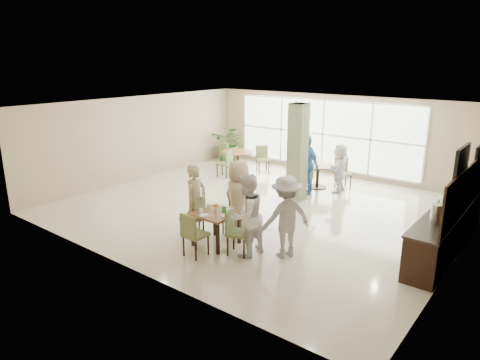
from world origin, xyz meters
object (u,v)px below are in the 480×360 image
Objects in this scene: main_table at (216,217)px; teen_far at (238,198)px; teen_left at (196,201)px; adult_standing at (296,151)px; adult_b at (340,168)px; round_table_right at (318,170)px; teen_standing at (286,217)px; round_table_left at (238,156)px; buffet_counter at (451,222)px; potted_plant at (229,143)px; adult_a at (306,165)px; teen_right at (247,215)px.

teen_far is at bearing 86.40° from main_table.
adult_standing is (-1.09, 6.24, -0.03)m from teen_left.
adult_standing is at bearing 5.24° from teen_left.
adult_b is 0.92× the size of adult_standing.
teen_standing is at bearing -69.22° from round_table_right.
main_table is 6.38m from round_table_left.
round_table_left is 5.94m from teen_left.
round_table_left is at bearing 164.08° from buffet_counter.
teen_standing is (1.44, -0.26, -0.03)m from teen_far.
main_table is 0.59× the size of potted_plant.
teen_far is at bearing -48.81° from potted_plant.
round_table_right is 0.59× the size of teen_far.
round_table_left is at bearing 124.11° from main_table.
adult_a is (4.59, -1.93, 0.20)m from potted_plant.
adult_standing is at bearing -63.74° from teen_far.
adult_a reaches higher than round_table_left.
adult_standing is (1.80, 1.05, 0.23)m from round_table_left.
buffet_counter is at bearing -15.92° from round_table_left.
round_table_left is (-3.58, 5.29, -0.06)m from main_table.
adult_standing reaches higher than main_table.
potted_plant is (-4.91, 6.39, 0.08)m from main_table.
buffet_counter is 2.73× the size of teen_standing.
adult_b is (5.30, -1.10, 0.03)m from potted_plant.
adult_a is (-0.32, 4.46, 0.27)m from main_table.
teen_standing is at bearing -43.52° from round_table_left.
potted_plant is at bearing -103.80° from teen_standing.
buffet_counter is at bearing 164.52° from teen_standing.
adult_a is at bearing 151.91° from adult_standing.
buffet_counter reaches higher than main_table.
round_table_left is at bearing -133.91° from teen_right.
potted_plant is at bearing 29.19° from teen_left.
main_table is 0.77m from teen_far.
adult_b is (1.09, 5.20, -0.10)m from teen_left.
round_table_right is 5.22m from teen_left.
teen_far is at bearing -85.13° from round_table_right.
round_table_left is 0.24× the size of buffet_counter.
teen_right is 1.02× the size of teen_standing.
main_table is 0.47× the size of adult_a.
teen_left is 1.13× the size of adult_b.
adult_b is at bearing 178.50° from adult_standing.
adult_b reaches higher than round_table_left.
teen_standing reaches higher than adult_b.
teen_left reaches higher than main_table.
main_table is 5.31m from round_table_right.
teen_left is at bearing -20.28° from adult_b.
main_table is 0.57× the size of adult_b.
potted_plant is at bearing 178.47° from adult_a.
adult_standing is at bearing -124.10° from adult_b.
teen_left reaches higher than adult_standing.
round_table_right is at bearing -98.53° from adult_b.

